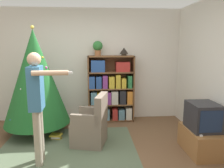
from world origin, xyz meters
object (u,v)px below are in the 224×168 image
Objects in this scene: christmas_tree at (35,78)px; bookshelf at (111,91)px; armchair at (91,127)px; table_lamp at (124,51)px; television at (203,116)px; standing_person at (37,99)px; potted_plant at (98,47)px.

bookshelf is at bearing 21.92° from christmas_tree.
table_lamp reaches higher than armchair.
christmas_tree is at bearing -104.33° from armchair.
table_lamp reaches higher than television.
bookshelf is 2.17m from television.
standing_person is (-0.77, -0.59, 0.67)m from armchair.
television is at bearing -50.85° from bookshelf.
christmas_tree is at bearing -167.51° from standing_person.
potted_plant reaches higher than television.
christmas_tree is (-2.90, 1.07, 0.52)m from television.
potted_plant is at bearing 177.88° from bookshelf.
television is at bearing -20.15° from christmas_tree.
standing_person is at bearing -123.93° from bookshelf.
television is 0.31× the size of standing_person.
standing_person is 2.16m from potted_plant.
standing_person is 5.07× the size of potted_plant.
potted_plant reaches higher than table_lamp.
christmas_tree is 1.50m from potted_plant.
television is 2.24m from table_lamp.
potted_plant reaches higher than bookshelf.
television is at bearing 89.92° from armchair.
potted_plant is 1.64× the size of table_lamp.
bookshelf is at bearing 143.36° from standing_person.
bookshelf is 0.72× the size of christmas_tree.
christmas_tree is 1.49m from armchair.
christmas_tree is (-1.53, -0.62, 0.42)m from bookshelf.
television is at bearing 89.94° from standing_person.
christmas_tree is at bearing 159.85° from television.
armchair reaches higher than television.
christmas_tree reaches higher than armchair.
potted_plant is at bearing -172.61° from armchair.
christmas_tree is 1.24m from standing_person.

